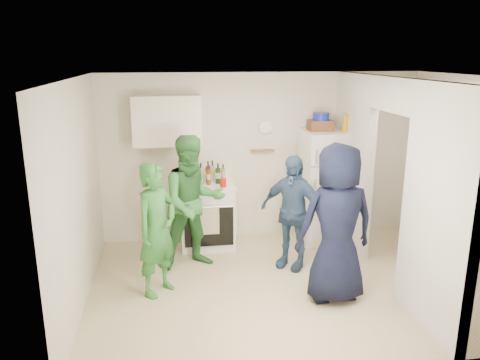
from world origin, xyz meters
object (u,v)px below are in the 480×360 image
Objects in this scene: person_green_left at (157,230)px; person_denim at (292,212)px; person_navy at (337,224)px; person_nook at (434,201)px; yellow_cup_stack_top at (346,123)px; blue_bowl at (321,116)px; stove at (207,215)px; wicker_basket at (320,125)px; person_green_center at (193,203)px; fridge at (325,187)px.

person_denim is (1.73, 0.45, -0.03)m from person_green_left.
person_navy is 1.75m from person_nook.
person_denim is (-0.96, -0.74, -1.04)m from yellow_cup_stack_top.
person_denim is at bearing -142.22° from yellow_cup_stack_top.
yellow_cup_stack_top is at bearing -25.11° from blue_bowl.
person_navy is 1.04× the size of person_nook.
stove is 2.11m from wicker_basket.
person_green_left is 0.90× the size of person_nook.
blue_bowl reaches higher than yellow_cup_stack_top.
person_denim is at bearing -33.31° from person_green_left.
wicker_basket reaches higher than person_green_center.
person_green_center reaches higher than person_nook.
wicker_basket is 0.23× the size of person_denim.
fridge is at bearing -26.57° from wicker_basket.
person_denim is at bearing -131.19° from fridge.
person_green_left is 3.61m from person_nook.
person_green_left is 0.81m from person_green_center.
fridge is 0.99m from yellow_cup_stack_top.
person_green_left is (-2.37, -1.34, -1.09)m from blue_bowl.
fridge is 2.78m from person_green_left.
fridge is 2.10m from person_green_center.
stove is 2.24m from person_navy.
yellow_cup_stack_top reaches higher than person_green_center.
stove is 0.57× the size of fridge.
wicker_basket is at bearing -18.31° from person_green_left.
person_green_left is at bearing -156.13° from yellow_cup_stack_top.
blue_bowl is (-0.10, 0.05, 1.04)m from fridge.
wicker_basket is at bearing 0.00° from blue_bowl.
yellow_cup_stack_top reaches higher than person_denim.
blue_bowl is 2.25m from person_green_center.
blue_bowl is 0.96× the size of yellow_cup_stack_top.
person_green_left is 1.79m from person_denim.
person_navy is (-0.69, -1.64, -0.88)m from yellow_cup_stack_top.
person_green_center is 1.29m from person_denim.
yellow_cup_stack_top is 1.60m from person_denim.
yellow_cup_stack_top is at bearing -133.88° from person_nook.
blue_bowl is at bearing -105.58° from person_navy.
blue_bowl is at bearing 153.43° from fridge.
yellow_cup_stack_top is (2.00, -0.13, 1.33)m from stove.
person_nook is (3.14, -0.41, -0.01)m from person_green_center.
person_green_left is (-2.37, -1.34, -0.96)m from wicker_basket.
wicker_basket is at bearing 154.89° from yellow_cup_stack_top.
person_denim is at bearing -22.71° from person_green_center.
person_green_left is 1.04× the size of person_denim.
person_green_center reaches higher than fridge.
person_navy is at bearing -60.52° from person_green_left.
blue_bowl is (0.00, 0.00, 0.13)m from wicker_basket.
wicker_basket is 1.86m from person_nook.
person_nook reaches higher than person_green_left.
wicker_basket reaches higher than person_nook.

